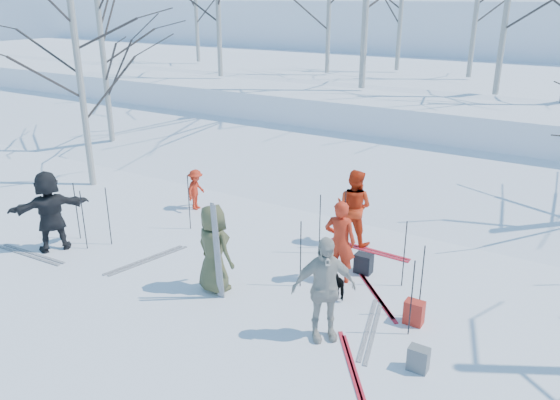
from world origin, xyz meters
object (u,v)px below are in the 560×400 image
Objects in this scene: skier_olive_center at (214,249)px; skier_red_seated at (196,190)px; skier_redor_behind at (354,207)px; dog at (340,282)px; backpack_red at (414,313)px; skier_cream_east at (324,289)px; backpack_grey at (418,359)px; skier_red_north at (340,242)px; backpack_dark at (364,264)px; skier_grey_west at (50,211)px.

skier_red_seated is (-3.02, 3.07, -0.32)m from skier_olive_center.
skier_redor_behind reaches higher than dog.
skier_redor_behind is 2.76× the size of dog.
skier_olive_center reaches higher than skier_red_seated.
skier_cream_east is at bearing -134.41° from backpack_red.
backpack_red is 1.11× the size of backpack_grey.
backpack_red is (3.56, 0.85, -0.64)m from skier_olive_center.
backpack_red is at bearing 111.59° from backpack_grey.
skier_red_north is 3.92× the size of backpack_red.
backpack_grey is at bearing -41.16° from skier_cream_east.
skier_cream_east is at bearing -131.37° from skier_red_seated.
skier_olive_center reaches higher than backpack_dark.
skier_redor_behind is 6.56m from skier_grey_west.
dog is 2.39m from backpack_grey.
backpack_dark is at bearing 124.28° from skier_redor_behind.
skier_grey_west is 2.89× the size of dog.
skier_olive_center is 3.03m from backpack_dark.
skier_olive_center is at bearing 69.28° from skier_redor_behind.
skier_red_seated is 5.47m from dog.
skier_cream_east is at bearing -175.61° from skier_olive_center.
backpack_red is (1.49, -0.22, -0.05)m from dog.
skier_redor_behind is 1.58m from backpack_dark.
skier_grey_west is 6.71m from backpack_dark.
skier_redor_behind reaches higher than backpack_dark.
dog is at bearing -91.72° from backpack_dark.
backpack_dark is at bearing 139.56° from backpack_red.
skier_red_north is at bearing 67.49° from skier_cream_east.
skier_olive_center reaches higher than backpack_red.
dog is (-0.36, 1.37, -0.62)m from skier_cream_east.
skier_grey_west is (-1.06, -3.51, 0.36)m from skier_red_seated.
skier_red_seated is 6.95m from backpack_red.
dog is (5.09, -2.00, -0.27)m from skier_red_seated.
backpack_red is (2.24, -2.44, -0.64)m from skier_redor_behind.
skier_olive_center is 1.60× the size of skier_red_seated.
dog is 1.63× the size of backpack_grey.
skier_cream_east is 6.50m from skier_grey_west.
skier_red_seated is 2.66× the size of backpack_dark.
skier_red_seated reaches higher than backpack_grey.
skier_olive_center is 2.38m from skier_red_north.
backpack_red is (1.74, -0.70, -0.61)m from skier_red_north.
skier_grey_west is 6.36m from dog.
skier_olive_center is at bearing 131.94° from skier_cream_east.
skier_grey_west is (-4.08, -0.45, 0.05)m from skier_olive_center.
backpack_red is at bearing 131.14° from skier_grey_west.
skier_grey_west is (-6.50, -0.14, 0.01)m from skier_cream_east.
skier_cream_east is at bearing 95.02° from skier_red_north.
skier_red_north is at bearing 140.24° from skier_grey_west.
backpack_dark is (0.03, 1.02, -0.06)m from dog.
skier_cream_east is 1.73m from backpack_grey.
skier_olive_center is at bearing -145.04° from skier_red_seated.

